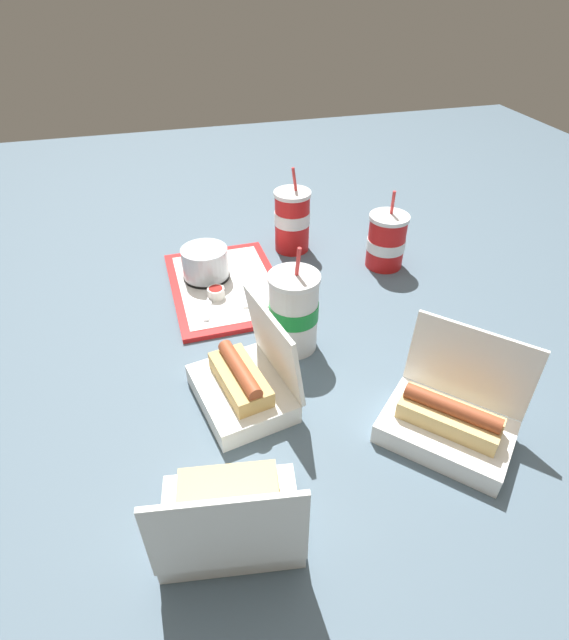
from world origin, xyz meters
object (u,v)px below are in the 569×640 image
cake_container (205,264)px  clamshell_hotdog_center (245,383)px  clamshell_sandwich_front (230,515)px  clamshell_hotdog_right (449,420)px  soda_cup_left (292,220)px  plastic_fork (209,306)px  soda_cup_center (294,313)px  food_tray (226,286)px  soda_cup_front (386,241)px  ketchup_cup (216,292)px

cake_container → clamshell_hotdog_center: clamshell_hotdog_center is taller
clamshell_sandwich_front → clamshell_hotdog_center: bearing=-15.9°
clamshell_hotdog_center → clamshell_hotdog_right: bearing=-119.0°
soda_cup_left → plastic_fork: bearing=131.8°
clamshell_sandwich_front → soda_cup_center: (0.38, -0.20, 0.04)m
food_tray → plastic_fork: 0.10m
plastic_fork → clamshell_hotdog_right: clamshell_hotdog_right is taller
clamshell_sandwich_front → soda_cup_center: 0.43m
plastic_fork → soda_cup_front: soda_cup_front is taller
plastic_fork → ketchup_cup: bearing=-19.6°
clamshell_sandwich_front → soda_cup_center: bearing=-27.9°
cake_container → plastic_fork: (-0.13, 0.01, -0.03)m
clamshell_sandwich_front → soda_cup_front: bearing=-39.2°
soda_cup_front → clamshell_sandwich_front: bearing=140.8°
clamshell_hotdog_right → soda_cup_center: bearing=32.0°
soda_cup_front → soda_cup_center: size_ratio=0.87×
soda_cup_front → soda_cup_left: (0.15, 0.21, 0.02)m
cake_container → soda_cup_left: (0.11, -0.25, 0.04)m
ketchup_cup → clamshell_sandwich_front: size_ratio=0.19×
soda_cup_left → soda_cup_center: soda_cup_center is taller
ketchup_cup → soda_cup_left: bearing=-50.3°
cake_container → clamshell_sandwich_front: (-0.68, 0.06, -0.01)m
ketchup_cup → clamshell_hotdog_center: 0.33m
ketchup_cup → clamshell_hotdog_right: bearing=-147.7°
clamshell_hotdog_center → soda_cup_front: size_ratio=1.09×
plastic_fork → clamshell_sandwich_front: 0.55m
cake_container → soda_cup_left: soda_cup_left is taller
clamshell_hotdog_right → cake_container: bearing=28.7°
soda_cup_left → clamshell_hotdog_right: bearing=-173.8°
soda_cup_front → soda_cup_left: 0.26m
clamshell_hotdog_center → cake_container: bearing=1.8°
clamshell_hotdog_center → soda_cup_center: bearing=-45.8°
soda_cup_left → soda_cup_front: bearing=-125.2°
ketchup_cup → soda_cup_center: 0.25m
clamshell_hotdog_center → soda_cup_left: 0.58m
clamshell_sandwich_front → soda_cup_front: soda_cup_front is taller
food_tray → clamshell_hotdog_right: size_ratio=1.42×
clamshell_hotdog_center → soda_cup_center: soda_cup_center is taller
cake_container → clamshell_hotdog_right: bearing=-151.3°
cake_container → clamshell_hotdog_right: size_ratio=0.43×
plastic_fork → clamshell_sandwich_front: bearing=-171.1°
plastic_fork → soda_cup_front: 0.48m
cake_container → clamshell_sandwich_front: 0.68m
clamshell_sandwich_front → soda_cup_left: size_ratio=0.95×
ketchup_cup → food_tray: bearing=-31.2°
soda_cup_center → cake_container: bearing=25.2°
food_tray → soda_cup_center: 0.29m
clamshell_hotdog_right → clamshell_sandwich_front: bearing=101.6°
clamshell_sandwich_front → soda_cup_left: soda_cup_left is taller
ketchup_cup → soda_cup_center: (-0.20, -0.13, 0.06)m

